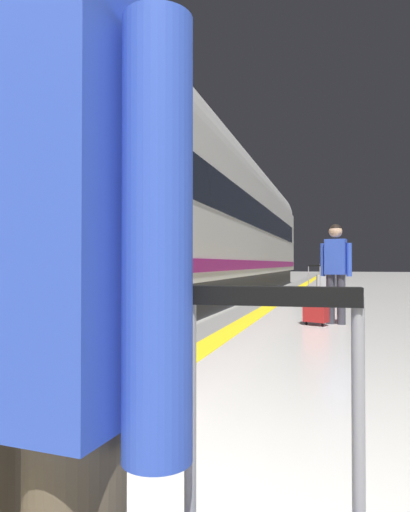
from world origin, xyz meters
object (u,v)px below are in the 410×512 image
Objects in this scene: passenger_near at (336,266)px; suitcase_mid at (323,284)px; traveller_foreground at (14,316)px; high_speed_train at (146,192)px; suitcase_near at (316,305)px; passenger_mid at (333,267)px.

passenger_near is 1.63× the size of suitcase_mid.
suitcase_mid is (-0.06, 15.16, -0.60)m from traveller_foreground.
suitcase_mid is (3.27, 7.00, -2.15)m from high_speed_train.
high_speed_train is at bearing 172.05° from passenger_near.
high_speed_train reaches higher than passenger_near.
suitcase_mid is at bearing 64.94° from high_speed_train.
suitcase_mid reaches higher than suitcase_near.
suitcase_mid is (-0.14, 7.79, 0.02)m from suitcase_near.
high_speed_train is 4.12m from suitcase_near.
traveller_foreground is 7.40m from suitcase_near.
passenger_near is (0.40, 7.64, 0.03)m from traveller_foreground.
traveller_foreground is 15.48m from passenger_mid.
traveller_foreground is 15.18m from suitcase_mid.
suitcase_mid is (-0.32, -0.31, -0.55)m from passenger_mid.
traveller_foreground is at bearing -90.97° from passenger_mid.
passenger_near is at bearing 87.01° from traveller_foreground.
passenger_mid is at bearing 89.03° from traveller_foreground.
high_speed_train reaches higher than traveller_foreground.
passenger_mid reaches higher than suitcase_mid.
passenger_mid is (-0.14, 7.83, -0.08)m from passenger_near.
suitcase_near is (0.08, 7.38, -0.62)m from traveller_foreground.
high_speed_train is 34.38× the size of suitcase_near.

